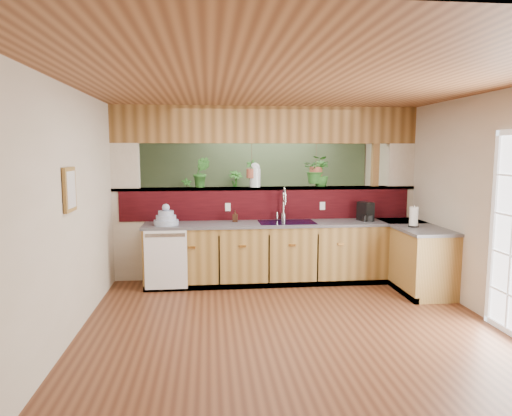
{
  "coord_description": "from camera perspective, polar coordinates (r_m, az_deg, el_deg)",
  "views": [
    {
      "loc": [
        -0.88,
        -5.54,
        1.93
      ],
      "look_at": [
        -0.23,
        0.7,
        1.15
      ],
      "focal_mm": 32.0,
      "sensor_mm": 36.0,
      "label": 1
    }
  ],
  "objects": [
    {
      "name": "shelf_plant_a",
      "position": [
        8.83,
        -8.64,
        2.46
      ],
      "size": [
        0.24,
        0.2,
        0.4
      ],
      "primitive_type": "imported",
      "rotation": [
        0.0,
        0.0,
        0.35
      ],
      "color": "#276121",
      "rests_on": "shelving_console"
    },
    {
      "name": "ledge_plant_left",
      "position": [
        6.9,
        -6.83,
        4.43
      ],
      "size": [
        0.27,
        0.23,
        0.45
      ],
      "primitive_type": "imported",
      "rotation": [
        0.0,
        0.0,
        -0.14
      ],
      "color": "#276121",
      "rests_on": "pass_through_ledge"
    },
    {
      "name": "pass_through_ledge",
      "position": [
        6.97,
        1.35,
        2.48
      ],
      "size": [
        4.6,
        0.21,
        0.04
      ],
      "primitive_type": "cube",
      "color": "brown",
      "rests_on": "ground"
    },
    {
      "name": "shelf_plant_b",
      "position": [
        8.83,
        -2.59,
        2.96
      ],
      "size": [
        0.37,
        0.37,
        0.53
      ],
      "primitive_type": "imported",
      "rotation": [
        0.0,
        0.0,
        0.32
      ],
      "color": "#276121",
      "rests_on": "shelving_console"
    },
    {
      "name": "header_beam",
      "position": [
        6.96,
        1.37,
        10.35
      ],
      "size": [
        4.6,
        0.15,
        0.55
      ],
      "primitive_type": "cube",
      "color": "brown",
      "rests_on": "ground"
    },
    {
      "name": "faucet",
      "position": [
        6.8,
        3.47,
        0.65
      ],
      "size": [
        0.22,
        0.22,
        0.5
      ],
      "color": "#B7B7B2",
      "rests_on": "countertop"
    },
    {
      "name": "glass_jar",
      "position": [
        6.93,
        -0.12,
        4.16
      ],
      "size": [
        0.17,
        0.17,
        0.37
      ],
      "color": "silver",
      "rests_on": "pass_through_ledge"
    },
    {
      "name": "dishwasher",
      "position": [
        6.4,
        -11.21,
        -6.36
      ],
      "size": [
        0.58,
        0.03,
        0.82
      ],
      "color": "white",
      "rests_on": "ground"
    },
    {
      "name": "coffee_maker",
      "position": [
        7.0,
        13.55,
        -0.51
      ],
      "size": [
        0.15,
        0.25,
        0.28
      ],
      "rotation": [
        0.0,
        0.0,
        0.32
      ],
      "color": "black",
      "rests_on": "countertop"
    },
    {
      "name": "wall_left",
      "position": [
        5.75,
        -20.17,
        0.36
      ],
      "size": [
        0.02,
        7.0,
        2.6
      ],
      "primitive_type": "cube",
      "color": "beige",
      "rests_on": "ground"
    },
    {
      "name": "framed_print",
      "position": [
        4.95,
        -22.24,
        2.15
      ],
      "size": [
        0.04,
        0.35,
        0.45
      ],
      "color": "olive",
      "rests_on": "wall_left"
    },
    {
      "name": "pass_through_partition",
      "position": [
        6.99,
        1.59,
        1.02
      ],
      "size": [
        4.6,
        0.21,
        2.6
      ],
      "color": "beige",
      "rests_on": "ground"
    },
    {
      "name": "paper_towel",
      "position": [
        6.61,
        19.12,
        -1.09
      ],
      "size": [
        0.14,
        0.14,
        0.3
      ],
      "color": "black",
      "rests_on": "countertop"
    },
    {
      "name": "shelving_console",
      "position": [
        8.91,
        -4.67,
        -2.16
      ],
      "size": [
        1.61,
        0.49,
        1.06
      ],
      "primitive_type": "cube",
      "rotation": [
        0.0,
        0.0,
        0.04
      ],
      "color": "black",
      "rests_on": "ground"
    },
    {
      "name": "navy_sink",
      "position": [
        6.7,
        3.87,
        -2.45
      ],
      "size": [
        0.82,
        0.5,
        0.18
      ],
      "color": "black",
      "rests_on": "countertop"
    },
    {
      "name": "dish_stack",
      "position": [
        6.53,
        -11.18,
        -1.3
      ],
      "size": [
        0.35,
        0.35,
        0.3
      ],
      "color": "#99A8C6",
      "rests_on": "countertop"
    },
    {
      "name": "hanging_plant_a",
      "position": [
        6.92,
        -0.54,
        5.56
      ],
      "size": [
        0.22,
        0.19,
        0.52
      ],
      "color": "brown",
      "rests_on": "header_beam"
    },
    {
      "name": "wall_back",
      "position": [
        9.1,
        -0.37,
        3.13
      ],
      "size": [
        4.6,
        0.02,
        2.6
      ],
      "primitive_type": "cube",
      "color": "beige",
      "rests_on": "ground"
    },
    {
      "name": "countertop",
      "position": [
        6.8,
        8.9,
        -5.58
      ],
      "size": [
        4.14,
        1.52,
        0.9
      ],
      "color": "olive",
      "rests_on": "ground"
    },
    {
      "name": "ceiling",
      "position": [
        5.65,
        3.17,
        13.89
      ],
      "size": [
        4.6,
        7.0,
        0.01
      ],
      "primitive_type": "cube",
      "color": "brown",
      "rests_on": "ground"
    },
    {
      "name": "ground",
      "position": [
        5.93,
        3.0,
        -11.91
      ],
      "size": [
        4.6,
        7.0,
        0.01
      ],
      "primitive_type": "cube",
      "color": "#582F1B",
      "rests_on": "ground"
    },
    {
      "name": "floor_plant",
      "position": [
        8.0,
        4.16,
        -3.88
      ],
      "size": [
        0.93,
        0.88,
        0.82
      ],
      "primitive_type": "imported",
      "rotation": [
        0.0,
        0.0,
        -0.41
      ],
      "color": "#276121",
      "rests_on": "ground"
    },
    {
      "name": "ledge_plant_right",
      "position": [
        7.11,
        8.12,
        4.27
      ],
      "size": [
        0.26,
        0.26,
        0.4
      ],
      "primitive_type": "imported",
      "rotation": [
        0.0,
        0.0,
        -0.17
      ],
      "color": "#276121",
      "rests_on": "pass_through_ledge"
    },
    {
      "name": "soap_dispenser",
      "position": [
        6.71,
        -2.63,
        -1.02
      ],
      "size": [
        0.08,
        0.08,
        0.17
      ],
      "primitive_type": "imported",
      "rotation": [
        0.0,
        0.0,
        -0.09
      ],
      "color": "#3C2215",
      "rests_on": "countertop"
    },
    {
      "name": "hanging_plant_b",
      "position": [
        7.08,
        7.52,
        6.24
      ],
      "size": [
        0.45,
        0.42,
        0.55
      ],
      "color": "brown",
      "rests_on": "header_beam"
    },
    {
      "name": "wall_front",
      "position": [
        2.31,
        16.96,
        -9.14
      ],
      "size": [
        4.6,
        0.02,
        2.6
      ],
      "primitive_type": "cube",
      "color": "beige",
      "rests_on": "ground"
    },
    {
      "name": "wall_right",
      "position": [
        6.42,
        23.81,
        0.85
      ],
      "size": [
        0.02,
        7.0,
        2.6
      ],
      "primitive_type": "cube",
      "color": "beige",
      "rests_on": "ground"
    },
    {
      "name": "sage_backwall",
      "position": [
        9.08,
        -0.35,
        3.12
      ],
      "size": [
        4.55,
        0.02,
        2.55
      ],
      "primitive_type": "cube",
      "color": "#495F41",
      "rests_on": "ground"
    }
  ]
}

